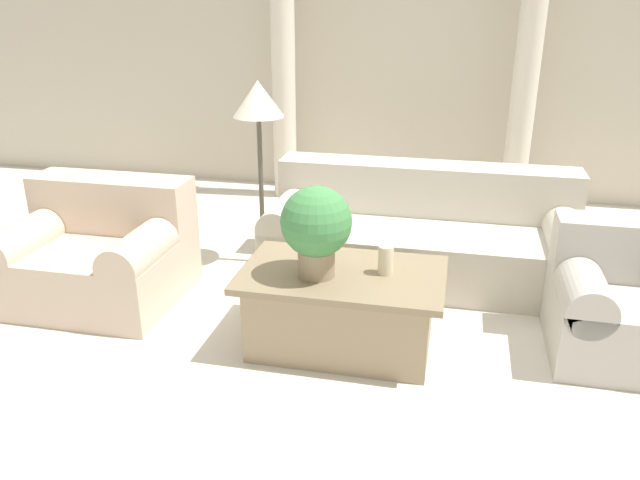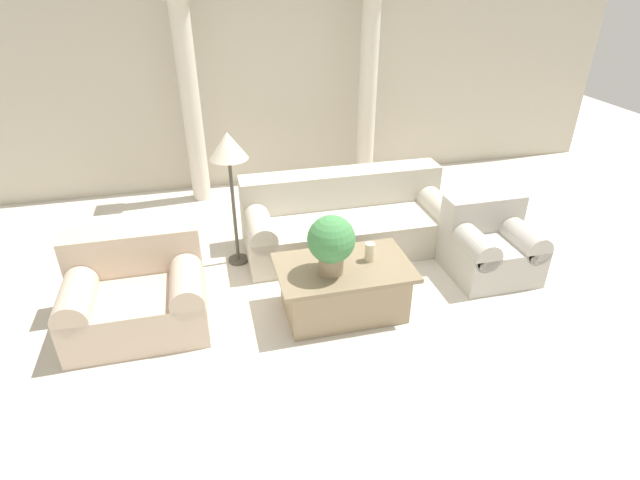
% 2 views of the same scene
% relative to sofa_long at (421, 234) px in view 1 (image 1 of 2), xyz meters
% --- Properties ---
extents(ground_plane, '(16.00, 16.00, 0.00)m').
position_rel_sofa_long_xyz_m(ground_plane, '(-0.48, -0.71, -0.32)').
color(ground_plane, silver).
extents(wall_back, '(10.00, 0.06, 3.20)m').
position_rel_sofa_long_xyz_m(wall_back, '(-0.48, 2.10, 1.28)').
color(wall_back, beige).
rests_on(wall_back, ground_plane).
extents(sofa_long, '(2.26, 0.94, 0.79)m').
position_rel_sofa_long_xyz_m(sofa_long, '(0.00, 0.00, 0.00)').
color(sofa_long, beige).
rests_on(sofa_long, ground_plane).
extents(loveseat, '(1.15, 0.94, 0.79)m').
position_rel_sofa_long_xyz_m(loveseat, '(-2.16, -0.86, 0.01)').
color(loveseat, beige).
rests_on(loveseat, ground_plane).
extents(coffee_table, '(1.18, 0.74, 0.49)m').
position_rel_sofa_long_xyz_m(coffee_table, '(-0.38, -1.17, -0.07)').
color(coffee_table, '#998466').
rests_on(coffee_table, ground_plane).
extents(potted_plant, '(0.40, 0.40, 0.53)m').
position_rel_sofa_long_xyz_m(potted_plant, '(-0.52, -1.25, 0.47)').
color(potted_plant, '#937F60').
rests_on(potted_plant, coffee_table).
extents(pillar_candle, '(0.09, 0.09, 0.17)m').
position_rel_sofa_long_xyz_m(pillar_candle, '(-0.14, -1.14, 0.25)').
color(pillar_candle, beige).
rests_on(pillar_candle, coffee_table).
extents(floor_lamp, '(0.37, 0.37, 1.42)m').
position_rel_sofa_long_xyz_m(floor_lamp, '(-1.22, -0.07, 0.90)').
color(floor_lamp, '#4C473D').
rests_on(floor_lamp, ground_plane).
extents(column_left, '(0.33, 0.33, 2.49)m').
position_rel_sofa_long_xyz_m(column_left, '(-1.53, 1.69, 0.95)').
color(column_left, beige).
rests_on(column_left, ground_plane).
extents(column_right, '(0.33, 0.33, 2.49)m').
position_rel_sofa_long_xyz_m(column_right, '(0.77, 1.69, 0.95)').
color(column_right, beige).
rests_on(column_right, ground_plane).
extents(armchair, '(0.81, 0.77, 0.76)m').
position_rel_sofa_long_xyz_m(armchair, '(1.24, -0.88, 0.01)').
color(armchair, '#B7B2A8').
rests_on(armchair, ground_plane).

